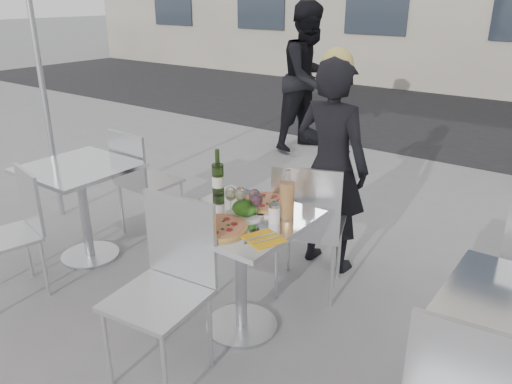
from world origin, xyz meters
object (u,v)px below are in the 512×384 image
Objects in this scene: chair_near at (168,275)px; wineglass_white_b at (241,195)px; napkin_left at (178,219)px; pizza_far at (266,203)px; napkin_right at (264,239)px; side_chair_lnear at (17,223)px; carafe at (287,200)px; pedestrian_a at (309,78)px; wine_bottle at (218,178)px; wineglass_red_a at (255,197)px; wineglass_red_b at (257,200)px; sugar_shaker at (274,213)px; woman_diner at (331,167)px; side_chair_lfar at (140,175)px; salad_plate at (245,209)px; chair_far at (308,220)px; side_table_left at (82,193)px; main_table at (241,250)px; pizza_near at (218,227)px; wineglass_white_a at (231,195)px.

wineglass_white_b is at bearing 76.42° from chair_near.
wineglass_white_b reaches higher than napkin_left.
pizza_far reaches higher than napkin_right.
napkin_right is (0.24, -0.36, -0.01)m from pizza_far.
carafe reaches higher than side_chair_lnear.
pedestrian_a is 3.64m from wine_bottle.
napkin_left is at bearing -127.93° from wineglass_white_b.
wine_bottle is 1.33× the size of napkin_left.
carafe is 1.84× the size of wineglass_red_a.
chair_near is at bearing -115.22° from napkin_right.
pedestrian_a is at bearing 116.59° from wineglass_red_b.
sugar_shaker is 0.68× the size of wineglass_red_a.
wineglass_red_a is at bearing 94.09° from woman_diner.
salad_plate is at bearing 162.97° from side_chair_lfar.
side_chair_lfar is 4.13× the size of napkin_left.
chair_far is 0.72m from napkin_right.
pedestrian_a is 4.18m from napkin_right.
woman_diner is 9.81× the size of wineglass_red_b.
side_table_left is at bearing -172.15° from pizza_far.
side_table_left is at bearing -2.35° from chair_far.
side_chair_lnear is 1.58m from wineglass_white_b.
sugar_shaker is at bearing 14.86° from main_table.
side_table_left is at bearing 172.60° from pizza_near.
napkin_left is at bearing -121.45° from pizza_far.
main_table is 2.21× the size of pizza_far.
chair_far is at bearing 76.62° from salad_plate.
napkin_left is at bearing -143.23° from carafe.
side_chair_lnear is 5.43× the size of wineglass_red_b.
wine_bottle is 0.55m from carafe.
side_chair_lnear is 0.55× the size of woman_diner.
salad_plate is at bearing -145.04° from wineglass_red_a.
chair_near is 0.60m from wineglass_white_b.
sugar_shaker reaches higher than salad_plate.
wineglass_red_a is at bearing -139.25° from pedestrian_a.
pedestrian_a is 3.75m from pizza_far.
wineglass_red_a is (0.06, 0.06, 0.32)m from main_table.
salad_plate is at bearing 1.28° from side_table_left.
chair_far is 0.54m from sugar_shaker.
salad_plate is at bearing 56.06° from chair_far.
side_chair_lnear is (-1.45, -0.54, -0.03)m from main_table.
side_chair_lnear is 0.46× the size of pedestrian_a.
chair_far is at bearing 97.83° from sugar_shaker.
side_chair_lfar is 5.83× the size of wineglass_white_a.
chair_near is at bearing 87.81° from woman_diner.
wineglass_white_b is at bearing 36.35° from napkin_left.
chair_near is 6.13× the size of wineglass_red_b.
pizza_far is at bearing 137.36° from sugar_shaker.
chair_near is at bearing -91.84° from wineglass_white_a.
napkin_left reaches higher than side_table_left.
wineglass_red_b reaches higher than napkin_right.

